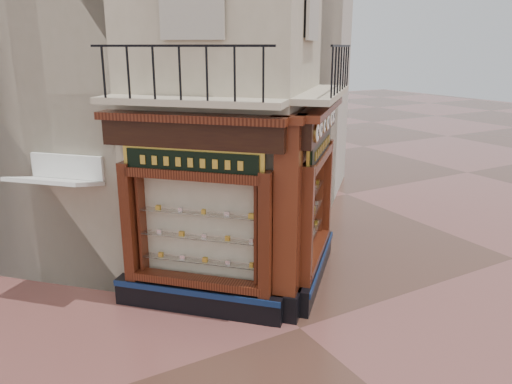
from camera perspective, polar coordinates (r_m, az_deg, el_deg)
ground at (r=9.85m, az=5.04°, el=-15.23°), size 80.00×80.00×0.00m
main_building at (r=13.91m, az=-9.71°, el=19.65°), size 11.31×11.31×12.00m
neighbour_left at (r=15.67m, az=-21.83°, el=16.53°), size 11.31×11.31×11.00m
neighbour_right at (r=17.13m, az=-4.50°, el=17.48°), size 11.31×11.31×11.00m
shopfront_left at (r=9.63m, az=-6.95°, el=-2.98°), size 2.86×2.86×3.98m
shopfront_right at (r=10.96m, az=6.72°, el=-0.58°), size 2.86×2.86×3.98m
corner_pilaster at (r=9.37m, az=3.60°, el=-3.65°), size 0.85×0.85×3.98m
balcony at (r=9.69m, az=0.60°, el=10.85°), size 5.94×2.97×1.03m
clock_a at (r=9.27m, az=6.92°, el=6.75°), size 0.30×0.30×0.37m
clock_b at (r=9.69m, az=7.31°, el=7.16°), size 0.28×0.28×0.35m
clock_c at (r=10.19m, az=7.74°, el=7.59°), size 0.26×0.26×0.32m
clock_d at (r=10.71m, az=8.13°, el=8.00°), size 0.31×0.31×0.39m
clock_e at (r=11.26m, az=8.51°, el=8.38°), size 0.31×0.31×0.39m
clock_f at (r=11.67m, az=8.76°, el=8.64°), size 0.29×0.29×0.36m
awning at (r=11.55m, az=-20.69°, el=-11.26°), size 1.87×1.87×0.31m
signboard_left at (r=9.25m, az=-7.36°, el=3.44°), size 2.01×2.01×0.54m
signboard_right at (r=10.68m, az=7.33°, el=5.17°), size 2.07×2.07×0.55m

